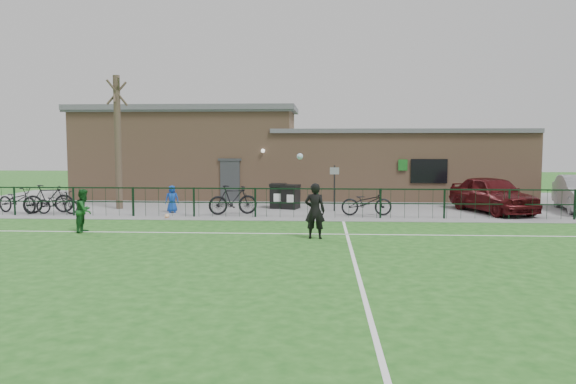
# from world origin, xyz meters

# --- Properties ---
(ground) EXTENTS (90.00, 90.00, 0.00)m
(ground) POSITION_xyz_m (0.00, 0.00, 0.00)
(ground) COLOR #1D5519
(ground) RESTS_ON ground
(paving_strip) EXTENTS (34.00, 13.00, 0.02)m
(paving_strip) POSITION_xyz_m (0.00, 13.50, 0.01)
(paving_strip) COLOR slate
(paving_strip) RESTS_ON ground
(pitch_line_touch) EXTENTS (28.00, 0.10, 0.01)m
(pitch_line_touch) POSITION_xyz_m (0.00, 7.80, 0.00)
(pitch_line_touch) COLOR white
(pitch_line_touch) RESTS_ON ground
(pitch_line_mid) EXTENTS (28.00, 0.10, 0.01)m
(pitch_line_mid) POSITION_xyz_m (0.00, 4.00, 0.00)
(pitch_line_mid) COLOR white
(pitch_line_mid) RESTS_ON ground
(pitch_line_perp) EXTENTS (0.10, 16.00, 0.01)m
(pitch_line_perp) POSITION_xyz_m (2.00, 0.00, 0.00)
(pitch_line_perp) COLOR white
(pitch_line_perp) RESTS_ON ground
(perimeter_fence) EXTENTS (28.00, 0.10, 1.20)m
(perimeter_fence) POSITION_xyz_m (0.00, 8.00, 0.60)
(perimeter_fence) COLOR black
(perimeter_fence) RESTS_ON ground
(bare_tree) EXTENTS (0.30, 0.30, 6.00)m
(bare_tree) POSITION_xyz_m (-8.00, 10.50, 3.00)
(bare_tree) COLOR #45362A
(bare_tree) RESTS_ON ground
(wheelie_bin_left) EXTENTS (0.86, 0.92, 1.00)m
(wheelie_bin_left) POSITION_xyz_m (-0.23, 10.92, 0.52)
(wheelie_bin_left) COLOR black
(wheelie_bin_left) RESTS_ON paving_strip
(wheelie_bin_right) EXTENTS (0.71, 0.80, 1.04)m
(wheelie_bin_right) POSITION_xyz_m (-0.83, 11.16, 0.54)
(wheelie_bin_right) COLOR black
(wheelie_bin_right) RESTS_ON paving_strip
(sign_post) EXTENTS (0.07, 0.07, 2.00)m
(sign_post) POSITION_xyz_m (1.72, 10.23, 1.02)
(sign_post) COLOR black
(sign_post) RESTS_ON paving_strip
(car_maroon) EXTENTS (3.16, 4.95, 1.57)m
(car_maroon) POSITION_xyz_m (8.47, 10.08, 0.81)
(car_maroon) COLOR #4A0D10
(car_maroon) RESTS_ON paving_strip
(bicycle_a) EXTENTS (2.23, 1.39, 1.11)m
(bicycle_a) POSITION_xyz_m (-11.76, 8.67, 0.57)
(bicycle_a) COLOR black
(bicycle_a) RESTS_ON paving_strip
(bicycle_b) EXTENTS (2.08, 1.24, 1.21)m
(bicycle_b) POSITION_xyz_m (-10.42, 8.74, 0.62)
(bicycle_b) COLOR black
(bicycle_b) RESTS_ON paving_strip
(bicycle_c) EXTENTS (1.82, 0.64, 0.96)m
(bicycle_c) POSITION_xyz_m (-9.92, 8.47, 0.50)
(bicycle_c) COLOR black
(bicycle_c) RESTS_ON paving_strip
(bicycle_d) EXTENTS (2.12, 1.24, 1.23)m
(bicycle_d) POSITION_xyz_m (-2.52, 8.76, 0.63)
(bicycle_d) COLOR black
(bicycle_d) RESTS_ON paving_strip
(bicycle_e) EXTENTS (2.11, 0.85, 1.09)m
(bicycle_e) POSITION_xyz_m (3.01, 8.75, 0.56)
(bicycle_e) COLOR black
(bicycle_e) RESTS_ON paving_strip
(spectator_child) EXTENTS (0.64, 0.49, 1.17)m
(spectator_child) POSITION_xyz_m (-5.23, 9.23, 0.60)
(spectator_child) COLOR #123FA8
(spectator_child) RESTS_ON paving_strip
(goalkeeper_kick) EXTENTS (1.01, 2.76, 2.63)m
(goalkeeper_kick) POSITION_xyz_m (0.94, 3.18, 0.91)
(goalkeeper_kick) COLOR black
(goalkeeper_kick) RESTS_ON ground
(outfield_player) EXTENTS (0.55, 0.71, 1.46)m
(outfield_player) POSITION_xyz_m (-6.81, 3.97, 0.73)
(outfield_player) COLOR #17511E
(outfield_player) RESTS_ON ground
(ball_ground) EXTENTS (0.20, 0.20, 0.20)m
(ball_ground) POSITION_xyz_m (-4.96, 7.43, 0.10)
(ball_ground) COLOR white
(ball_ground) RESTS_ON ground
(clubhouse) EXTENTS (24.25, 5.40, 4.96)m
(clubhouse) POSITION_xyz_m (-0.88, 16.50, 2.22)
(clubhouse) COLOR #9E7758
(clubhouse) RESTS_ON ground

